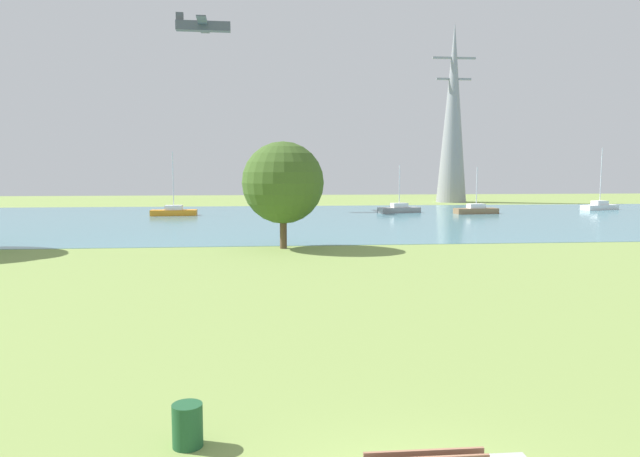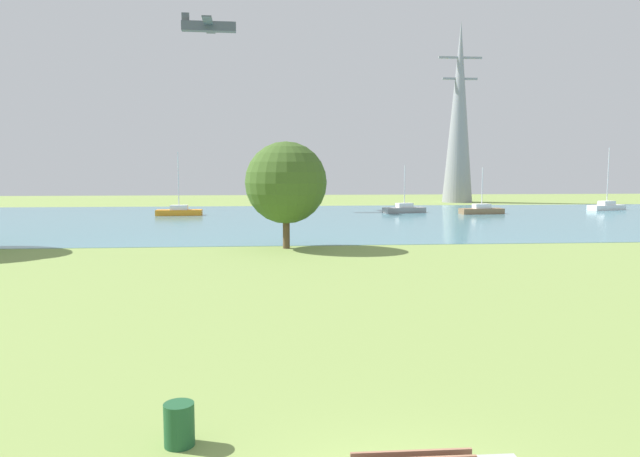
% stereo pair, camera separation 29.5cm
% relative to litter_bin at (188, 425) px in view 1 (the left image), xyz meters
% --- Properties ---
extents(ground_plane, '(160.00, 160.00, 0.00)m').
position_rel_litter_bin_xyz_m(ground_plane, '(3.75, 19.43, -0.40)').
color(ground_plane, '#7F994C').
extents(litter_bin, '(0.56, 0.56, 0.80)m').
position_rel_litter_bin_xyz_m(litter_bin, '(0.00, 0.00, 0.00)').
color(litter_bin, '#1E512D').
rests_on(litter_bin, ground).
extents(water_surface, '(140.00, 40.00, 0.02)m').
position_rel_litter_bin_xyz_m(water_surface, '(3.75, 47.43, -0.39)').
color(water_surface, teal).
rests_on(water_surface, ground).
extents(sailboat_white, '(5.03, 2.93, 7.45)m').
position_rel_litter_bin_xyz_m(sailboat_white, '(41.73, 56.92, 0.07)').
color(sailboat_white, white).
rests_on(sailboat_white, water_surface).
extents(sailboat_orange, '(4.82, 1.55, 6.76)m').
position_rel_litter_bin_xyz_m(sailboat_orange, '(-8.38, 52.88, 0.06)').
color(sailboat_orange, orange).
rests_on(sailboat_orange, water_surface).
extents(sailboat_gray, '(5.02, 2.63, 5.34)m').
position_rel_litter_bin_xyz_m(sailboat_gray, '(16.46, 54.58, 0.05)').
color(sailboat_gray, gray).
rests_on(sailboat_gray, water_surface).
extents(sailboat_brown, '(4.93, 2.00, 5.13)m').
position_rel_litter_bin_xyz_m(sailboat_brown, '(24.66, 52.42, 0.04)').
color(sailboat_brown, brown).
rests_on(sailboat_brown, water_surface).
extents(tree_east_far, '(5.15, 5.15, 6.74)m').
position_rel_litter_bin_xyz_m(tree_east_far, '(2.53, 26.37, 3.76)').
color(tree_east_far, brown).
rests_on(tree_east_far, ground).
extents(electricity_pylon, '(6.40, 4.40, 26.22)m').
position_rel_litter_bin_xyz_m(electricity_pylon, '(28.87, 74.46, 12.72)').
color(electricity_pylon, gray).
rests_on(electricity_pylon, ground).
extents(light_aircraft, '(6.44, 8.44, 2.10)m').
position_rel_litter_bin_xyz_m(light_aircraft, '(-5.86, 62.10, 21.47)').
color(light_aircraft, '#4C5156').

